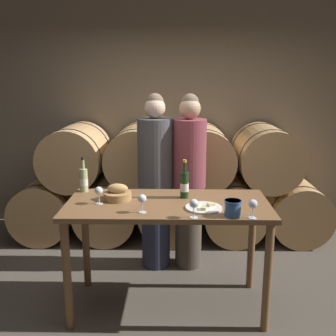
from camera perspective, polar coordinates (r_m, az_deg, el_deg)
name	(u,v)px	position (r m, az deg, el deg)	size (l,w,h in m)	color
ground_plane	(168,305)	(3.58, -0.05, -19.28)	(10.00, 10.00, 0.00)	#564F44
stone_wall_back	(171,101)	(5.12, 0.43, 9.72)	(10.00, 0.12, 3.20)	#7F705B
barrel_stack	(170,185)	(4.72, 0.32, -2.47)	(3.71, 0.90, 1.36)	tan
tasting_table	(168,217)	(3.22, -0.05, -7.15)	(1.64, 0.76, 0.93)	brown
person_left	(155,181)	(3.90, -1.83, -1.96)	(0.35, 0.35, 1.76)	#2D334C
person_right	(189,181)	(3.90, 3.08, -1.86)	(0.33, 0.33, 1.76)	#4C4238
wine_bottle_red	(184,185)	(3.27, 2.40, -2.41)	(0.07, 0.07, 0.32)	#193819
wine_bottle_white	(84,180)	(3.52, -12.13, -1.68)	(0.07, 0.07, 0.31)	#ADBC7F
blue_crock	(233,207)	(2.90, 9.37, -5.66)	(0.13, 0.13, 0.12)	#335693
bread_basket	(118,194)	(3.26, -7.33, -3.71)	(0.23, 0.23, 0.13)	#A87F4C
cheese_plate	(204,207)	(3.05, 5.20, -5.72)	(0.28, 0.28, 0.04)	white
wine_glass_far_left	(99,191)	(3.16, -10.01, -3.37)	(0.07, 0.07, 0.14)	white
wine_glass_left	(142,199)	(2.93, -3.78, -4.57)	(0.07, 0.07, 0.14)	white
wine_glass_center	(194,204)	(2.82, 3.78, -5.27)	(0.07, 0.07, 0.14)	white
wine_glass_right	(253,205)	(2.87, 12.22, -5.22)	(0.07, 0.07, 0.14)	white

